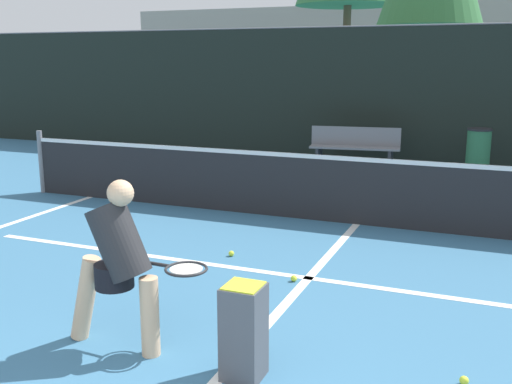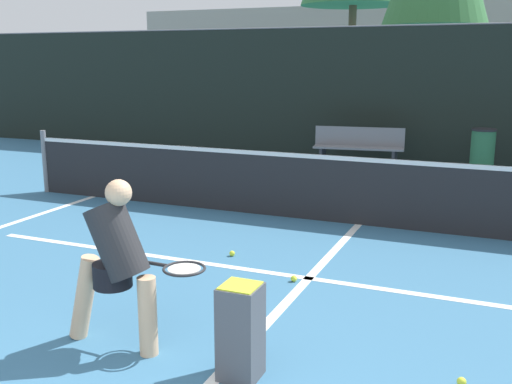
% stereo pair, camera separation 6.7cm
% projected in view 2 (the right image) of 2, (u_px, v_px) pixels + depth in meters
% --- Properties ---
extents(court_service_line, '(8.25, 0.10, 0.01)m').
position_uv_depth(court_service_line, '(309.00, 278.00, 6.30)').
color(court_service_line, white).
rests_on(court_service_line, ground).
extents(court_center_mark, '(0.10, 5.75, 0.01)m').
position_uv_depth(court_center_mark, '(290.00, 298.00, 5.76)').
color(court_center_mark, white).
rests_on(court_center_mark, ground).
extents(net, '(11.09, 0.09, 1.07)m').
position_uv_depth(net, '(360.00, 189.00, 8.24)').
color(net, slate).
rests_on(net, ground).
extents(fence_back, '(24.00, 0.06, 2.97)m').
position_uv_depth(fence_back, '(418.00, 96.00, 12.82)').
color(fence_back, black).
rests_on(fence_back, ground).
extents(player_practicing, '(1.16, 0.57, 1.38)m').
position_uv_depth(player_practicing, '(117.00, 259.00, 4.65)').
color(player_practicing, '#DBAD84').
rests_on(player_practicing, ground).
extents(tennis_ball_scattered_1, '(0.07, 0.07, 0.07)m').
position_uv_depth(tennis_ball_scattered_1, '(232.00, 253.00, 7.01)').
color(tennis_ball_scattered_1, '#D1E033').
rests_on(tennis_ball_scattered_1, ground).
extents(tennis_ball_scattered_4, '(0.07, 0.07, 0.07)m').
position_uv_depth(tennis_ball_scattered_4, '(294.00, 278.00, 6.21)').
color(tennis_ball_scattered_4, '#D1E033').
rests_on(tennis_ball_scattered_4, ground).
extents(tennis_ball_scattered_7, '(0.07, 0.07, 0.07)m').
position_uv_depth(tennis_ball_scattered_7, '(462.00, 382.00, 4.22)').
color(tennis_ball_scattered_7, '#D1E033').
rests_on(tennis_ball_scattered_7, ground).
extents(ball_hopper, '(0.28, 0.28, 0.71)m').
position_uv_depth(ball_hopper, '(241.00, 329.00, 4.27)').
color(ball_hopper, '#4C4C51').
rests_on(ball_hopper, ground).
extents(courtside_bench, '(1.90, 0.63, 0.86)m').
position_uv_depth(courtside_bench, '(359.00, 146.00, 12.57)').
color(courtside_bench, slate).
rests_on(courtside_bench, ground).
extents(trash_bin, '(0.47, 0.47, 0.95)m').
position_uv_depth(trash_bin, '(482.00, 153.00, 11.62)').
color(trash_bin, '#28603D').
rests_on(trash_bin, ground).
extents(parked_car, '(1.64, 4.15, 1.46)m').
position_uv_depth(parked_car, '(264.00, 117.00, 17.41)').
color(parked_car, navy).
rests_on(parked_car, ground).
extents(building_far, '(36.00, 2.40, 4.94)m').
position_uv_depth(building_far, '(473.00, 55.00, 29.48)').
color(building_far, gray).
rests_on(building_far, ground).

